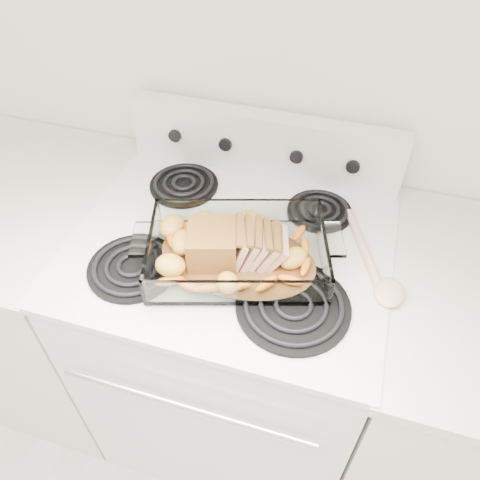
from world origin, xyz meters
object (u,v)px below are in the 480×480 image
(counter_left, at_px, (51,294))
(pork_roast, at_px, (228,243))
(baking_dish, at_px, (237,254))
(electric_range, at_px, (234,339))
(counter_right, at_px, (452,400))

(counter_left, relative_size, pork_roast, 4.11)
(counter_left, relative_size, baking_dish, 2.32)
(counter_left, bearing_deg, electric_range, 0.10)
(electric_range, xyz_separation_m, counter_right, (0.66, -0.00, -0.02))
(counter_right, height_order, pork_roast, pork_roast)
(counter_right, height_order, baking_dish, baking_dish)
(counter_right, distance_m, pork_roast, 0.84)
(counter_left, height_order, baking_dish, baking_dish)
(counter_left, bearing_deg, pork_roast, -5.96)
(baking_dish, distance_m, pork_roast, 0.04)
(electric_range, bearing_deg, counter_right, -0.10)
(counter_right, bearing_deg, baking_dish, -173.55)
(electric_range, relative_size, pork_roast, 4.93)
(counter_right, distance_m, baking_dish, 0.80)
(baking_dish, xyz_separation_m, pork_roast, (-0.02, 0.00, 0.03))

